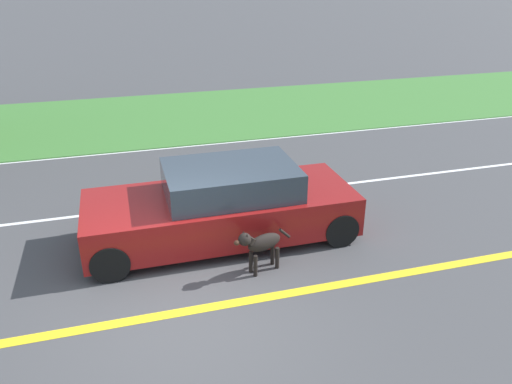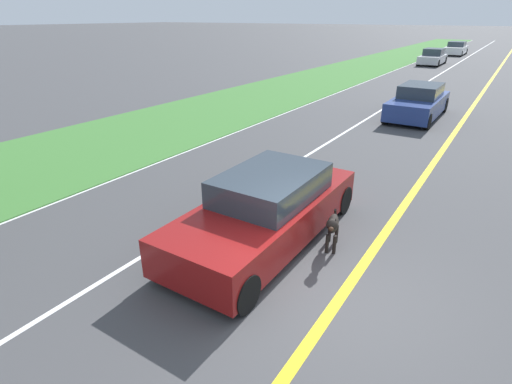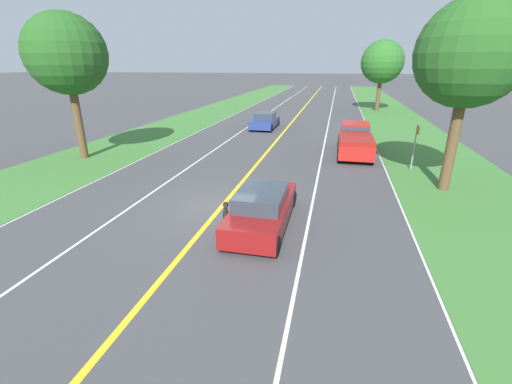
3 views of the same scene
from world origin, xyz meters
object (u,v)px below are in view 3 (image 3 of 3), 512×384
roadside_tree_right_near (470,55)px  oncoming_car (265,121)px  roadside_tree_right_far (382,62)px  pickup_truck (355,139)px  street_sign (415,142)px  ego_car (262,208)px  dog (226,212)px  roadside_tree_left_near (66,55)px

roadside_tree_right_near → oncoming_car: bearing=129.1°
oncoming_car → roadside_tree_right_near: size_ratio=0.56×
roadside_tree_right_far → pickup_truck: bearing=-98.8°
roadside_tree_right_far → street_sign: 25.24m
roadside_tree_right_near → street_sign: (-0.84, 2.93, -4.15)m
pickup_truck → oncoming_car: bearing=133.9°
ego_car → roadside_tree_right_near: 10.31m
ego_car → roadside_tree_right_near: size_ratio=0.60×
dog → oncoming_car: bearing=80.5°
oncoming_car → ego_car: bearing=101.4°
dog → pickup_truck: size_ratio=0.19×
ego_car → pickup_truck: pickup_truck is taller
roadside_tree_right_near → street_sign: 5.15m
roadside_tree_right_far → street_sign: (-0.51, -24.91, -3.98)m
ego_car → roadside_tree_right_far: roadside_tree_right_far is taller
oncoming_car → street_sign: 14.76m
oncoming_car → roadside_tree_left_near: 15.93m
oncoming_car → dog: bearing=97.6°
street_sign → roadside_tree_right_near: bearing=-74.1°
roadside_tree_right_far → roadside_tree_left_near: (-19.22, -26.70, 0.30)m
oncoming_car → roadside_tree_left_near: bearing=55.6°
ego_car → pickup_truck: 11.89m
pickup_truck → roadside_tree_left_near: size_ratio=0.68×
dog → roadside_tree_left_near: (-11.11, 6.85, 5.28)m
roadside_tree_right_far → roadside_tree_left_near: 32.89m
oncoming_car → pickup_truck: bearing=133.9°
oncoming_car → roadside_tree_right_far: (10.70, 14.26, 4.85)m
roadside_tree_right_far → ego_car: bearing=-101.7°
dog → roadside_tree_right_far: size_ratio=0.13×
roadside_tree_right_far → dog: bearing=-103.6°
ego_car → roadside_tree_right_far: 34.28m
roadside_tree_right_far → street_sign: roadside_tree_right_far is taller
roadside_tree_right_far → street_sign: bearing=-91.2°
ego_car → street_sign: 10.51m
roadside_tree_left_near → street_sign: bearing=5.4°
oncoming_car → roadside_tree_right_near: (11.02, -13.59, 5.03)m
roadside_tree_right_near → street_sign: roadside_tree_right_near is taller
roadside_tree_left_near → roadside_tree_right_far: bearing=54.3°
roadside_tree_left_near → pickup_truck: bearing=16.9°
dog → roadside_tree_right_far: bearing=59.3°
oncoming_car → roadside_tree_right_near: bearing=129.1°
pickup_truck → oncoming_car: (-7.33, 7.61, -0.26)m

